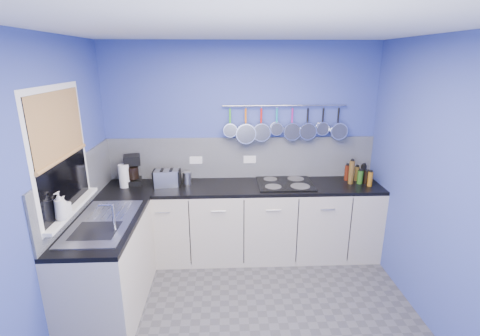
{
  "coord_description": "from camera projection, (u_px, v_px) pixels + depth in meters",
  "views": [
    {
      "loc": [
        -0.2,
        -2.61,
        2.3
      ],
      "look_at": [
        -0.05,
        0.75,
        1.25
      ],
      "focal_mm": 26.27,
      "sensor_mm": 36.0,
      "label": 1
    }
  ],
  "objects": [
    {
      "name": "floor",
      "position": [
        249.0,
        325.0,
        3.18
      ],
      "size": [
        3.2,
        3.0,
        0.02
      ],
      "primitive_type": "cube",
      "color": "#47474C",
      "rests_on": "ground"
    },
    {
      "name": "ceiling",
      "position": [
        252.0,
        27.0,
        2.43
      ],
      "size": [
        3.2,
        3.0,
        0.02
      ],
      "primitive_type": "cube",
      "color": "white",
      "rests_on": "ground"
    },
    {
      "name": "wall_back",
      "position": [
        241.0,
        149.0,
        4.25
      ],
      "size": [
        3.2,
        0.02,
        2.5
      ],
      "primitive_type": "cube",
      "color": "#3A489F",
      "rests_on": "ground"
    },
    {
      "name": "wall_left",
      "position": [
        45.0,
        199.0,
        2.74
      ],
      "size": [
        0.02,
        3.0,
        2.5
      ],
      "primitive_type": "cube",
      "color": "#3A489F",
      "rests_on": "ground"
    },
    {
      "name": "wall_right",
      "position": [
        446.0,
        193.0,
        2.87
      ],
      "size": [
        0.02,
        3.0,
        2.5
      ],
      "primitive_type": "cube",
      "color": "#3A489F",
      "rests_on": "ground"
    },
    {
      "name": "backsplash_back",
      "position": [
        241.0,
        158.0,
        4.25
      ],
      "size": [
        3.2,
        0.02,
        0.5
      ],
      "primitive_type": "cube",
      "color": "#989BA2",
      "rests_on": "wall_back"
    },
    {
      "name": "backsplash_left",
      "position": [
        80.0,
        185.0,
        3.34
      ],
      "size": [
        0.02,
        1.8,
        0.5
      ],
      "primitive_type": "cube",
      "color": "#989BA2",
      "rests_on": "wall_left"
    },
    {
      "name": "cabinet_run_back",
      "position": [
        243.0,
        222.0,
        4.19
      ],
      "size": [
        3.2,
        0.6,
        0.86
      ],
      "primitive_type": "cube",
      "color": "beige",
      "rests_on": "ground"
    },
    {
      "name": "worktop_back",
      "position": [
        243.0,
        187.0,
        4.06
      ],
      "size": [
        3.2,
        0.6,
        0.04
      ],
      "primitive_type": "cube",
      "color": "black",
      "rests_on": "cabinet_run_back"
    },
    {
      "name": "cabinet_run_left",
      "position": [
        109.0,
        268.0,
        3.28
      ],
      "size": [
        0.6,
        1.2,
        0.86
      ],
      "primitive_type": "cube",
      "color": "beige",
      "rests_on": "ground"
    },
    {
      "name": "worktop_left",
      "position": [
        103.0,
        224.0,
        3.15
      ],
      "size": [
        0.6,
        1.2,
        0.04
      ],
      "primitive_type": "cube",
      "color": "black",
      "rests_on": "cabinet_run_left"
    },
    {
      "name": "window_frame",
      "position": [
        61.0,
        152.0,
        2.94
      ],
      "size": [
        0.01,
        1.0,
        1.1
      ],
      "primitive_type": "cube",
      "color": "white",
      "rests_on": "wall_left"
    },
    {
      "name": "window_glass",
      "position": [
        61.0,
        152.0,
        2.94
      ],
      "size": [
        0.01,
        0.9,
        1.0
      ],
      "primitive_type": "cube",
      "color": "black",
      "rests_on": "wall_left"
    },
    {
      "name": "bamboo_blind",
      "position": [
        58.0,
        126.0,
        2.87
      ],
      "size": [
        0.01,
        0.9,
        0.55
      ],
      "primitive_type": "cube",
      "color": "tan",
      "rests_on": "wall_left"
    },
    {
      "name": "window_sill",
      "position": [
        72.0,
        209.0,
        3.09
      ],
      "size": [
        0.1,
        0.98,
        0.03
      ],
      "primitive_type": "cube",
      "color": "white",
      "rests_on": "wall_left"
    },
    {
      "name": "sink_unit",
      "position": [
        103.0,
        222.0,
        3.14
      ],
      "size": [
        0.5,
        0.95,
        0.01
      ],
      "primitive_type": "cube",
      "color": "silver",
      "rests_on": "worktop_left"
    },
    {
      "name": "mixer_tap",
      "position": [
        113.0,
        217.0,
        2.94
      ],
      "size": [
        0.12,
        0.08,
        0.26
      ],
      "primitive_type": null,
      "color": "silver",
      "rests_on": "worktop_left"
    },
    {
      "name": "socket_left",
      "position": [
        196.0,
        160.0,
        4.23
      ],
      "size": [
        0.15,
        0.01,
        0.09
      ],
      "primitive_type": "cube",
      "color": "white",
      "rests_on": "backsplash_back"
    },
    {
      "name": "socket_right",
      "position": [
        250.0,
        160.0,
        4.25
      ],
      "size": [
        0.15,
        0.01,
        0.09
      ],
      "primitive_type": "cube",
      "color": "white",
      "rests_on": "backsplash_back"
    },
    {
      "name": "pot_rail",
      "position": [
        285.0,
        106.0,
        4.05
      ],
      "size": [
        1.45,
        0.02,
        0.02
      ],
      "primitive_type": "cylinder",
      "rotation": [
        0.0,
        1.57,
        0.0
      ],
      "color": "silver",
      "rests_on": "wall_back"
    },
    {
      "name": "soap_bottle_a",
      "position": [
        60.0,
        206.0,
        2.81
      ],
      "size": [
        0.11,
        0.11,
        0.24
      ],
      "primitive_type": "imported",
      "rotation": [
        0.0,
        0.0,
        -0.19
      ],
      "color": "white",
      "rests_on": "window_sill"
    },
    {
      "name": "soap_bottle_b",
      "position": [
        64.0,
        206.0,
        2.89
      ],
      "size": [
        0.1,
        0.1,
        0.17
      ],
      "primitive_type": "imported",
      "rotation": [
        0.0,
        0.0,
        -0.31
      ],
      "color": "white",
      "rests_on": "window_sill"
    },
    {
      "name": "paper_towel",
      "position": [
        124.0,
        176.0,
        3.97
      ],
      "size": [
        0.13,
        0.13,
        0.26
      ],
      "primitive_type": "cylinder",
      "rotation": [
        0.0,
        0.0,
        0.09
      ],
      "color": "white",
      "rests_on": "worktop_back"
    },
    {
      "name": "coffee_maker",
      "position": [
        132.0,
        170.0,
        4.04
      ],
      "size": [
        0.24,
        0.25,
        0.34
      ],
      "primitive_type": null,
      "rotation": [
        0.0,
        0.0,
        0.23
      ],
      "color": "black",
      "rests_on": "worktop_back"
    },
    {
      "name": "toaster",
      "position": [
        167.0,
        178.0,
        4.01
      ],
      "size": [
        0.31,
        0.2,
        0.19
      ],
      "primitive_type": "cube",
      "rotation": [
        0.0,
        0.0,
        0.13
      ],
      "color": "silver",
      "rests_on": "worktop_back"
    },
    {
      "name": "canister",
      "position": [
        187.0,
        178.0,
        4.08
      ],
      "size": [
        0.12,
        0.12,
        0.14
      ],
      "primitive_type": "cylinder",
      "rotation": [
        0.0,
        0.0,
        0.29
      ],
      "color": "silver",
      "rests_on": "worktop_back"
    },
    {
      "name": "hob",
      "position": [
        285.0,
        183.0,
        4.11
      ],
      "size": [
        0.64,
        0.56,
        0.01
      ],
      "primitive_type": "cube",
      "color": "black",
      "rests_on": "worktop_back"
    },
    {
      "name": "pan_0",
      "position": [
        230.0,
        121.0,
        4.07
      ],
      "size": [
        0.16,
        0.09,
        0.35
      ],
      "primitive_type": null,
      "color": "silver",
      "rests_on": "pot_rail"
    },
    {
      "name": "pan_1",
      "position": [
        246.0,
        124.0,
        4.09
      ],
      "size": [
        0.24,
        0.12,
        0.43
      ],
      "primitive_type": null,
      "color": "silver",
      "rests_on": "pot_rail"
    },
    {
      "name": "pan_2",
      "position": [
        261.0,
        123.0,
        4.09
      ],
      "size": [
        0.22,
        0.1,
        0.41
      ],
      "primitive_type": null,
      "color": "silver",
      "rests_on": "pot_rail"
    },
    {
      "name": "pan_3",
      "position": [
        277.0,
        121.0,
        4.09
      ],
      "size": [
        0.15,
        0.06,
        0.34
      ],
      "primitive_type": null,
      "color": "silver",
      "rests_on": "pot_rail"
    },
    {
      "name": "pan_4",
      "position": [
        292.0,
        123.0,
        4.11
      ],
      "size": [
        0.21,
        0.08,
        0.4
      ],
      "primitive_type": null,
      "color": "silver",
      "rests_on": "pot_rail"
    },
    {
      "name": "pan_5",
      "position": [
        307.0,
        123.0,
        4.11
      ],
      "size": [
        0.21,
        0.09,
        0.4
      ],
      "primitive_type": null,
      "color": "silver",
      "rests_on": "pot_rail"
    },
    {
      "name": "pan_6",
      "position": [
        323.0,
        121.0,
        4.11
      ],
      "size": [
        0.16,
        0.05,
        0.35
      ],
      "primitive_type": null,
      "color": "silver",
      "rests_on": "pot_rail"
    },
    {
      "name": "pan_7",
      "position": [
        338.0,
        122.0,
        4.13
      ],
      "size": [
        0.2,
        0.11,
        0.39
      ],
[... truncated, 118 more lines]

